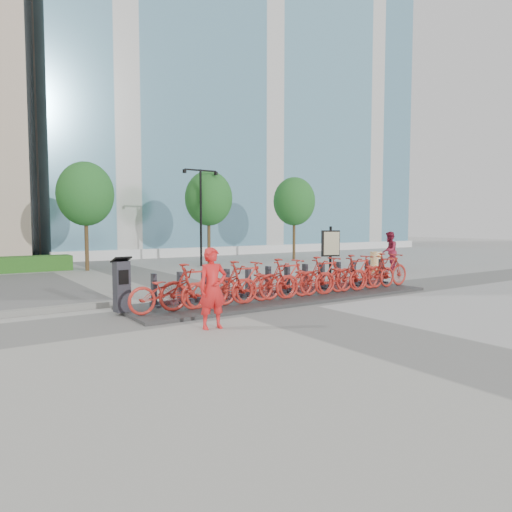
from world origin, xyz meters
TOP-DOWN VIEW (x-y plane):
  - ground at (0.00, 0.00)m, footprint 120.00×120.00m
  - glass_building at (14.00, 26.00)m, footprint 32.00×16.00m
  - hedge_b at (-5.00, 13.20)m, footprint 6.00×1.20m
  - tree_1 at (-1.50, 12.00)m, footprint 2.60×2.60m
  - tree_2 at (5.00, 12.00)m, footprint 2.60×2.60m
  - tree_3 at (11.00, 12.00)m, footprint 2.60×2.60m
  - streetlamp at (4.00, 11.00)m, footprint 2.00×0.20m
  - dock_pad at (1.30, 0.30)m, footprint 9.60×2.40m
  - dock_rail_posts at (1.72, 0.77)m, footprint 8.74×0.50m
  - bike_0 at (-2.60, -0.05)m, footprint 1.98×0.69m
  - bike_1 at (-1.88, -0.05)m, footprint 1.92×0.54m
  - bike_2 at (-1.16, -0.05)m, footprint 1.98×0.69m
  - bike_3 at (-0.44, -0.05)m, footprint 1.92×0.54m
  - bike_4 at (0.28, -0.05)m, footprint 1.98×0.69m
  - bike_5 at (1.00, -0.05)m, footprint 1.92×0.54m
  - bike_6 at (1.72, -0.05)m, footprint 1.98×0.69m
  - bike_7 at (2.44, -0.05)m, footprint 1.92×0.54m
  - bike_8 at (3.16, -0.05)m, footprint 1.98×0.69m
  - bike_9 at (3.88, -0.05)m, footprint 1.92×0.54m
  - bike_10 at (4.60, -0.05)m, footprint 1.98×0.69m
  - bike_11 at (5.32, -0.05)m, footprint 1.92×0.54m
  - kiosk at (-3.50, 0.63)m, footprint 0.44×0.38m
  - worker_red at (-2.38, -1.87)m, footprint 0.65×0.46m
  - pedestrian at (10.44, 4.12)m, footprint 1.12×1.04m
  - construction_barrel at (8.77, 3.47)m, footprint 0.65×0.65m
  - map_sign at (4.70, 2.07)m, footprint 0.68×0.35m

SIDE VIEW (x-z plane):
  - ground at x=0.00m, z-range 0.00..0.00m
  - dock_pad at x=1.30m, z-range 0.00..0.08m
  - hedge_b at x=-5.00m, z-range 0.00..0.70m
  - construction_barrel at x=8.77m, z-range 0.00..0.97m
  - dock_rail_posts at x=1.72m, z-range 0.08..0.93m
  - bike_0 at x=-2.60m, z-range 0.08..1.12m
  - bike_2 at x=-1.16m, z-range 0.08..1.12m
  - bike_4 at x=0.28m, z-range 0.08..1.12m
  - bike_6 at x=1.72m, z-range 0.08..1.12m
  - bike_8 at x=3.16m, z-range 0.08..1.12m
  - bike_10 at x=4.60m, z-range 0.08..1.12m
  - bike_1 at x=-1.88m, z-range 0.08..1.23m
  - bike_3 at x=-0.44m, z-range 0.08..1.23m
  - bike_5 at x=1.00m, z-range 0.08..1.23m
  - bike_7 at x=2.44m, z-range 0.08..1.23m
  - bike_9 at x=3.88m, z-range 0.08..1.23m
  - bike_11 at x=5.32m, z-range 0.08..1.23m
  - kiosk at x=-3.50m, z-range 0.05..1.39m
  - worker_red at x=-2.38m, z-range 0.00..1.71m
  - pedestrian at x=10.44m, z-range 0.00..1.84m
  - map_sign at x=4.70m, z-range 0.34..2.45m
  - streetlamp at x=4.00m, z-range 0.63..5.63m
  - tree_1 at x=-1.50m, z-range 1.04..6.14m
  - tree_2 at x=5.00m, z-range 1.04..6.14m
  - tree_3 at x=11.00m, z-range 1.04..6.14m
  - glass_building at x=14.00m, z-range 0.00..24.00m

